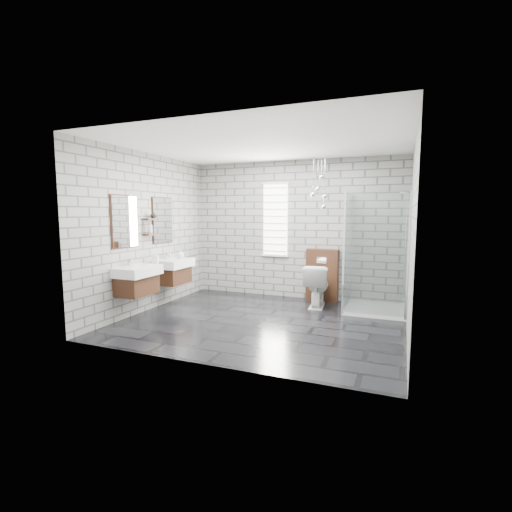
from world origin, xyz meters
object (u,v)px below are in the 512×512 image
Objects in this scene: cistern_panel at (322,275)px; shower_enclosure at (370,283)px; toilet at (317,285)px; vanity_left at (135,272)px; vanity_right at (172,264)px.

shower_enclosure is at bearing -29.44° from cistern_panel.
toilet is at bearing 176.30° from shower_enclosure.
vanity_left reaches higher than toilet.
toilet is at bearing 19.25° from vanity_right.
vanity_left is 1.57× the size of cistern_panel.
cistern_panel is at bearing 150.56° from shower_enclosure.
shower_enclosure is (3.41, 0.81, -0.25)m from vanity_right.
vanity_left is at bearing 31.42° from toilet.
toilet is at bearing 36.82° from vanity_left.
toilet is at bearing -90.00° from cistern_panel.
vanity_left is 3.87m from shower_enclosure.
cistern_panel is at bearing 42.99° from vanity_left.
vanity_right is 0.77× the size of shower_enclosure.
shower_enclosure reaches higher than toilet.
vanity_left is 2.05× the size of toilet.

